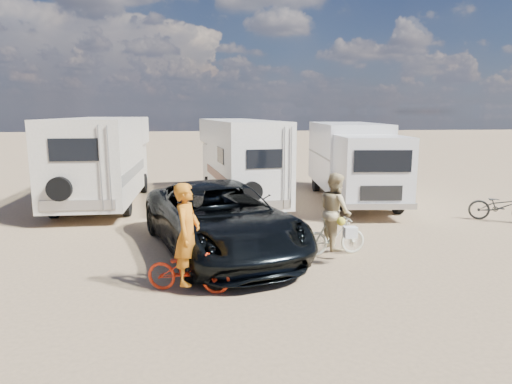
{
  "coord_description": "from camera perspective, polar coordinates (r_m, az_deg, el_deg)",
  "views": [
    {
      "loc": [
        -1.77,
        -9.63,
        3.42
      ],
      "look_at": [
        -0.39,
        1.96,
        1.3
      ],
      "focal_mm": 31.1,
      "sensor_mm": 36.0,
      "label": 1
    }
  ],
  "objects": [
    {
      "name": "rv_left",
      "position": [
        17.45,
        -19.08,
        3.72
      ],
      "size": [
        2.57,
        7.31,
        3.19
      ],
      "primitive_type": null,
      "rotation": [
        0.0,
        0.0,
        0.0
      ],
      "color": "silver",
      "rests_on": "ground"
    },
    {
      "name": "box_truck",
      "position": [
        17.4,
        12.35,
        3.66
      ],
      "size": [
        2.99,
        7.44,
        2.96
      ],
      "primitive_type": null,
      "rotation": [
        0.0,
        0.0,
        -0.09
      ],
      "color": "silver",
      "rests_on": "ground"
    },
    {
      "name": "bike_parked",
      "position": [
        15.94,
        29.0,
        -1.6
      ],
      "size": [
        1.93,
        1.55,
        0.98
      ],
      "primitive_type": "imported",
      "rotation": [
        0.0,
        0.0,
        1.01
      ],
      "color": "#262825",
      "rests_on": "ground"
    },
    {
      "name": "bike_woman",
      "position": [
        10.87,
        10.05,
        -5.61
      ],
      "size": [
        1.61,
        0.61,
        0.94
      ],
      "primitive_type": "imported",
      "rotation": [
        0.0,
        0.0,
        1.68
      ],
      "color": "beige",
      "rests_on": "ground"
    },
    {
      "name": "rv_main",
      "position": [
        16.87,
        -2.19,
        3.95
      ],
      "size": [
        2.95,
        7.46,
        3.11
      ],
      "primitive_type": null,
      "rotation": [
        0.0,
        0.0,
        0.13
      ],
      "color": "silver",
      "rests_on": "ground"
    },
    {
      "name": "rider_woman",
      "position": [
        10.76,
        10.13,
        -3.33
      ],
      "size": [
        0.79,
        0.96,
        1.83
      ],
      "primitive_type": "imported",
      "rotation": [
        0.0,
        0.0,
        1.68
      ],
      "color": "tan",
      "rests_on": "ground"
    },
    {
      "name": "crate",
      "position": [
        13.15,
        0.19,
        -4.03
      ],
      "size": [
        0.55,
        0.55,
        0.33
      ],
      "primitive_type": "cube",
      "rotation": [
        0.0,
        0.0,
        0.43
      ],
      "color": "olive",
      "rests_on": "ground"
    },
    {
      "name": "rider_man",
      "position": [
        8.55,
        -8.79,
        -6.48
      ],
      "size": [
        0.65,
        0.81,
        1.94
      ],
      "primitive_type": "imported",
      "rotation": [
        0.0,
        0.0,
        1.27
      ],
      "color": "#C46C15",
      "rests_on": "ground"
    },
    {
      "name": "ground",
      "position": [
        10.37,
        3.48,
        -8.98
      ],
      "size": [
        140.0,
        140.0,
        0.0
      ],
      "primitive_type": "plane",
      "color": "tan",
      "rests_on": "ground"
    },
    {
      "name": "bike_man",
      "position": [
        8.72,
        -8.69,
        -9.88
      ],
      "size": [
        1.74,
        1.03,
        0.86
      ],
      "primitive_type": "imported",
      "rotation": [
        0.0,
        0.0,
        1.27
      ],
      "color": "red",
      "rests_on": "ground"
    },
    {
      "name": "dark_suv",
      "position": [
        10.94,
        -4.63,
        -3.35
      ],
      "size": [
        4.38,
        6.62,
        1.69
      ],
      "primitive_type": "imported",
      "rotation": [
        0.0,
        0.0,
        0.28
      ],
      "color": "black",
      "rests_on": "ground"
    },
    {
      "name": "cooler",
      "position": [
        14.15,
        2.51,
        -2.74
      ],
      "size": [
        0.67,
        0.55,
        0.46
      ],
      "primitive_type": "cube",
      "rotation": [
        0.0,
        0.0,
        0.25
      ],
      "color": "#24587B",
      "rests_on": "ground"
    }
  ]
}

